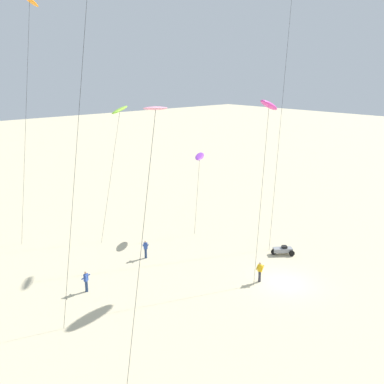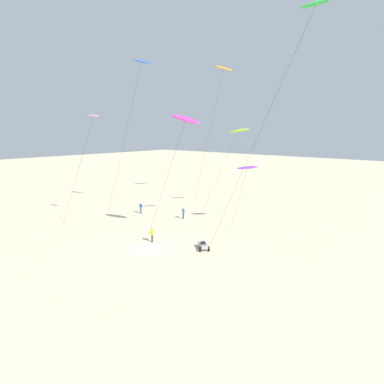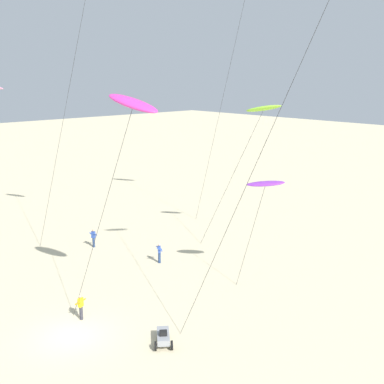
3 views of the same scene
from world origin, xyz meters
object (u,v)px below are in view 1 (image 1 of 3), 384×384
(kite_purple, at_px, (200,157))
(kite_flyer_middle, at_px, (260,271))
(kite_flyer_nearest, at_px, (86,281))
(kite_flyer_furthest, at_px, (146,249))
(kite_orange, at_px, (29,2))
(kite_lime, at_px, (120,110))
(kite_pink, at_px, (155,114))
(beach_buggy, at_px, (283,250))
(kite_magenta, at_px, (269,106))

(kite_purple, distance_m, kite_flyer_middle, 14.62)
(kite_flyer_nearest, bearing_deg, kite_flyer_furthest, 15.69)
(kite_orange, relative_size, kite_purple, 2.87)
(kite_lime, distance_m, kite_purple, 9.32)
(kite_pink, bearing_deg, kite_flyer_nearest, 95.95)
(kite_flyer_nearest, xyz_separation_m, kite_flyer_furthest, (6.90, 1.94, 0.00))
(kite_flyer_middle, bearing_deg, kite_flyer_nearest, 144.97)
(beach_buggy, bearing_deg, kite_orange, 121.46)
(kite_magenta, relative_size, kite_flyer_furthest, 8.53)
(kite_magenta, height_order, kite_flyer_furthest, kite_magenta)
(kite_magenta, relative_size, kite_lime, 1.11)
(kite_lime, bearing_deg, beach_buggy, -68.39)
(kite_purple, xyz_separation_m, kite_flyer_middle, (-4.66, -12.08, -6.79))
(kite_magenta, height_order, kite_pink, kite_pink)
(kite_orange, relative_size, kite_flyer_nearest, 13.81)
(kite_pink, distance_m, kite_purple, 20.24)
(kite_purple, bearing_deg, kite_pink, -140.18)
(kite_purple, bearing_deg, kite_flyer_middle, -111.12)
(kite_orange, height_order, kite_flyer_middle, kite_orange)
(kite_purple, relative_size, beach_buggy, 4.06)
(kite_orange, bearing_deg, beach_buggy, -58.54)
(kite_pink, distance_m, kite_flyer_nearest, 15.21)
(kite_orange, xyz_separation_m, kite_purple, (11.70, -10.74, -14.53))
(kite_orange, distance_m, kite_pink, 24.77)
(kite_purple, height_order, kite_flyer_nearest, kite_purple)
(kite_orange, distance_m, kite_magenta, 24.50)
(kite_magenta, xyz_separation_m, kite_pink, (-13.16, -2.53, 0.36))
(kite_orange, bearing_deg, kite_flyer_furthest, -77.37)
(kite_magenta, distance_m, beach_buggy, 13.30)
(kite_lime, distance_m, kite_flyer_middle, 21.44)
(kite_flyer_nearest, relative_size, beach_buggy, 0.84)
(kite_flyer_furthest, bearing_deg, kite_flyer_middle, -67.04)
(kite_lime, relative_size, kite_pink, 0.89)
(kite_flyer_middle, height_order, beach_buggy, kite_flyer_middle)
(kite_purple, relative_size, kite_flyer_nearest, 4.82)
(kite_magenta, xyz_separation_m, kite_flyer_nearest, (-13.99, 5.45, -12.56))
(kite_flyer_furthest, bearing_deg, kite_orange, 102.63)
(beach_buggy, bearing_deg, kite_flyer_middle, -160.85)
(kite_pink, relative_size, kite_purple, 1.78)
(kite_pink, xyz_separation_m, kite_flyer_furthest, (6.07, 9.92, -12.92))
(kite_magenta, distance_m, kite_purple, 11.51)
(kite_orange, xyz_separation_m, kite_magenta, (10.04, -20.56, -8.76))
(kite_flyer_furthest, relative_size, beach_buggy, 0.84)
(kite_lime, bearing_deg, kite_purple, -48.65)
(kite_orange, bearing_deg, kite_flyer_middle, -72.86)
(kite_purple, bearing_deg, kite_orange, 137.46)
(kite_purple, xyz_separation_m, beach_buggy, (1.04, -10.09, -7.26))
(kite_lime, bearing_deg, kite_flyer_furthest, -111.53)
(kite_orange, height_order, kite_pink, kite_orange)
(kite_lime, distance_m, kite_flyer_nearest, 18.55)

